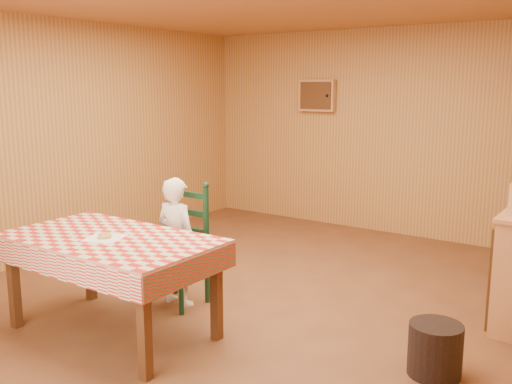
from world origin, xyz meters
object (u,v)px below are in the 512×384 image
(dining_table, at_px, (111,247))
(seated_child, at_px, (177,242))
(storage_bin, at_px, (435,349))
(ladder_chair, at_px, (182,247))

(dining_table, distance_m, seated_child, 0.74)
(storage_bin, bearing_deg, dining_table, -161.15)
(ladder_chair, xyz_separation_m, storage_bin, (2.24, -0.02, -0.33))
(ladder_chair, relative_size, seated_child, 0.96)
(ladder_chair, height_order, storage_bin, ladder_chair)
(seated_child, xyz_separation_m, storage_bin, (2.24, 0.04, -0.39))
(dining_table, relative_size, storage_bin, 4.70)
(ladder_chair, xyz_separation_m, seated_child, (0.00, -0.06, 0.06))
(storage_bin, bearing_deg, ladder_chair, 179.48)
(dining_table, xyz_separation_m, storage_bin, (2.24, 0.77, -0.51))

